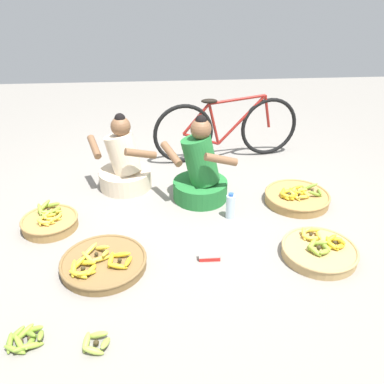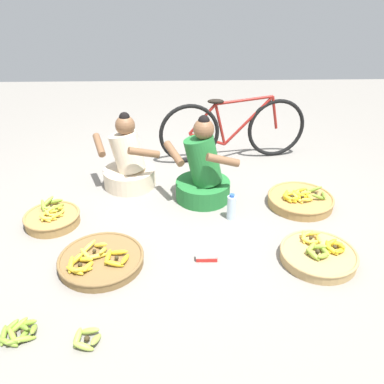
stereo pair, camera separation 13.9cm
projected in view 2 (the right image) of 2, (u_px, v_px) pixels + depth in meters
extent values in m
plane|color=gray|center=(191.00, 215.00, 3.56)|extent=(10.00, 10.00, 0.00)
cylinder|color=#237233|center=(203.00, 190.00, 3.78)|extent=(0.52, 0.52, 0.18)
cylinder|color=#237233|center=(203.00, 161.00, 3.62)|extent=(0.43, 0.37, 0.49)
sphere|color=brown|center=(204.00, 129.00, 3.47)|extent=(0.19, 0.19, 0.19)
sphere|color=black|center=(204.00, 121.00, 3.44)|extent=(0.10, 0.10, 0.10)
cylinder|color=brown|center=(174.00, 153.00, 3.55)|extent=(0.20, 0.31, 0.16)
cylinder|color=brown|center=(223.00, 160.00, 3.42)|extent=(0.31, 0.12, 0.16)
cylinder|color=beige|center=(130.00, 177.00, 4.01)|extent=(0.52, 0.52, 0.18)
cylinder|color=beige|center=(127.00, 152.00, 3.87)|extent=(0.44, 0.40, 0.44)
sphere|color=brown|center=(125.00, 125.00, 3.73)|extent=(0.19, 0.19, 0.19)
sphere|color=black|center=(124.00, 118.00, 3.70)|extent=(0.10, 0.10, 0.10)
cylinder|color=brown|center=(99.00, 145.00, 3.83)|extent=(0.17, 0.31, 0.16)
cylinder|color=brown|center=(144.00, 153.00, 3.67)|extent=(0.31, 0.17, 0.16)
torus|color=black|center=(189.00, 134.00, 4.37)|extent=(0.68, 0.15, 0.68)
torus|color=black|center=(276.00, 128.00, 4.53)|extent=(0.68, 0.15, 0.68)
cylinder|color=maroon|center=(248.00, 121.00, 4.43)|extent=(0.55, 0.12, 0.55)
cylinder|color=maroon|center=(220.00, 125.00, 4.39)|extent=(0.15, 0.05, 0.49)
cylinder|color=maroon|center=(244.00, 100.00, 4.30)|extent=(0.65, 0.13, 0.08)
cylinder|color=maroon|center=(207.00, 139.00, 4.44)|extent=(0.42, 0.10, 0.18)
cylinder|color=maroon|center=(202.00, 119.00, 4.32)|extent=(0.32, 0.08, 0.35)
cylinder|color=maroon|center=(275.00, 113.00, 4.44)|extent=(0.11, 0.05, 0.38)
ellipsoid|color=black|center=(216.00, 101.00, 4.24)|extent=(0.18, 0.08, 0.05)
cylinder|color=brown|center=(101.00, 261.00, 2.94)|extent=(0.63, 0.63, 0.06)
torus|color=brown|center=(101.00, 257.00, 2.92)|extent=(0.64, 0.64, 0.02)
ellipsoid|color=gold|center=(125.00, 259.00, 2.87)|extent=(0.07, 0.15, 0.06)
ellipsoid|color=gold|center=(119.00, 252.00, 2.94)|extent=(0.15, 0.05, 0.06)
ellipsoid|color=gold|center=(108.00, 257.00, 2.88)|extent=(0.06, 0.15, 0.07)
ellipsoid|color=gold|center=(114.00, 264.00, 2.82)|extent=(0.15, 0.06, 0.06)
sphere|color=#382D19|center=(117.00, 258.00, 2.88)|extent=(0.03, 0.03, 0.03)
ellipsoid|color=yellow|center=(103.00, 250.00, 2.94)|extent=(0.05, 0.16, 0.09)
ellipsoid|color=yellow|center=(100.00, 245.00, 3.00)|extent=(0.15, 0.11, 0.10)
ellipsoid|color=yellow|center=(88.00, 247.00, 2.98)|extent=(0.13, 0.14, 0.08)
ellipsoid|color=yellow|center=(86.00, 255.00, 2.91)|extent=(0.13, 0.14, 0.07)
ellipsoid|color=yellow|center=(98.00, 256.00, 2.90)|extent=(0.15, 0.11, 0.06)
sphere|color=#382D19|center=(94.00, 251.00, 2.95)|extent=(0.03, 0.03, 0.03)
ellipsoid|color=yellow|center=(88.00, 266.00, 2.80)|extent=(0.07, 0.15, 0.06)
ellipsoid|color=yellow|center=(85.00, 259.00, 2.86)|extent=(0.15, 0.08, 0.07)
ellipsoid|color=yellow|center=(75.00, 260.00, 2.84)|extent=(0.13, 0.12, 0.09)
ellipsoid|color=yellow|center=(71.00, 265.00, 2.80)|extent=(0.04, 0.15, 0.08)
ellipsoid|color=yellow|center=(75.00, 271.00, 2.76)|extent=(0.15, 0.09, 0.06)
ellipsoid|color=yellow|center=(83.00, 269.00, 2.76)|extent=(0.14, 0.11, 0.08)
sphere|color=#382D19|center=(80.00, 265.00, 2.81)|extent=(0.03, 0.03, 0.03)
cylinder|color=tan|center=(318.00, 256.00, 2.98)|extent=(0.57, 0.57, 0.08)
torus|color=tan|center=(319.00, 252.00, 2.96)|extent=(0.58, 0.58, 0.02)
ellipsoid|color=gold|center=(341.00, 246.00, 2.97)|extent=(0.04, 0.12, 0.08)
ellipsoid|color=gold|center=(335.00, 244.00, 3.01)|extent=(0.12, 0.08, 0.06)
ellipsoid|color=gold|center=(331.00, 243.00, 3.01)|extent=(0.12, 0.07, 0.08)
ellipsoid|color=gold|center=(328.00, 247.00, 2.97)|extent=(0.04, 0.12, 0.08)
ellipsoid|color=gold|center=(332.00, 250.00, 2.94)|extent=(0.11, 0.11, 0.07)
ellipsoid|color=gold|center=(340.00, 251.00, 2.93)|extent=(0.12, 0.09, 0.06)
sphere|color=#382D19|center=(335.00, 247.00, 2.97)|extent=(0.03, 0.03, 0.03)
ellipsoid|color=yellow|center=(318.00, 238.00, 3.07)|extent=(0.05, 0.13, 0.06)
ellipsoid|color=yellow|center=(313.00, 234.00, 3.12)|extent=(0.12, 0.09, 0.08)
ellipsoid|color=yellow|center=(307.00, 234.00, 3.12)|extent=(0.13, 0.07, 0.07)
ellipsoid|color=yellow|center=(304.00, 237.00, 3.08)|extent=(0.05, 0.13, 0.07)
ellipsoid|color=yellow|center=(309.00, 242.00, 3.04)|extent=(0.12, 0.10, 0.05)
ellipsoid|color=yellow|center=(315.00, 242.00, 3.03)|extent=(0.13, 0.07, 0.06)
sphere|color=#382D19|center=(311.00, 238.00, 3.08)|extent=(0.03, 0.03, 0.03)
ellipsoid|color=#8CAD38|center=(325.00, 251.00, 2.93)|extent=(0.06, 0.14, 0.06)
ellipsoid|color=#8CAD38|center=(318.00, 247.00, 2.97)|extent=(0.14, 0.08, 0.08)
ellipsoid|color=#8CAD38|center=(311.00, 248.00, 2.95)|extent=(0.12, 0.12, 0.07)
ellipsoid|color=#8CAD38|center=(313.00, 254.00, 2.89)|extent=(0.11, 0.13, 0.07)
ellipsoid|color=#8CAD38|center=(324.00, 256.00, 2.88)|extent=(0.13, 0.10, 0.07)
sphere|color=#382D19|center=(318.00, 252.00, 2.92)|extent=(0.04, 0.04, 0.04)
cylinder|color=#A87F47|center=(52.00, 219.00, 3.41)|extent=(0.46, 0.46, 0.09)
torus|color=#A87F47|center=(52.00, 215.00, 3.39)|extent=(0.48, 0.48, 0.02)
ellipsoid|color=yellow|center=(61.00, 213.00, 3.38)|extent=(0.04, 0.13, 0.06)
ellipsoid|color=yellow|center=(59.00, 208.00, 3.43)|extent=(0.13, 0.08, 0.08)
ellipsoid|color=yellow|center=(50.00, 210.00, 3.41)|extent=(0.10, 0.12, 0.07)
ellipsoid|color=yellow|center=(48.00, 214.00, 3.35)|extent=(0.10, 0.12, 0.07)
ellipsoid|color=yellow|center=(56.00, 215.00, 3.34)|extent=(0.13, 0.08, 0.07)
sphere|color=#382D19|center=(55.00, 212.00, 3.38)|extent=(0.03, 0.03, 0.03)
ellipsoid|color=#8CAD38|center=(59.00, 206.00, 3.46)|extent=(0.06, 0.16, 0.08)
ellipsoid|color=#8CAD38|center=(55.00, 201.00, 3.53)|extent=(0.16, 0.06, 0.08)
ellipsoid|color=#8CAD38|center=(47.00, 202.00, 3.50)|extent=(0.13, 0.14, 0.10)
ellipsoid|color=#8CAD38|center=(44.00, 207.00, 3.44)|extent=(0.09, 0.16, 0.10)
ellipsoid|color=#8CAD38|center=(53.00, 209.00, 3.41)|extent=(0.16, 0.09, 0.09)
sphere|color=#382D19|center=(52.00, 206.00, 3.47)|extent=(0.03, 0.03, 0.03)
ellipsoid|color=yellow|center=(55.00, 216.00, 3.33)|extent=(0.04, 0.13, 0.06)
ellipsoid|color=yellow|center=(53.00, 212.00, 3.38)|extent=(0.12, 0.07, 0.08)
ellipsoid|color=yellow|center=(47.00, 212.00, 3.37)|extent=(0.12, 0.09, 0.08)
ellipsoid|color=yellow|center=(42.00, 217.00, 3.33)|extent=(0.06, 0.13, 0.05)
ellipsoid|color=yellow|center=(45.00, 219.00, 3.29)|extent=(0.13, 0.07, 0.07)
ellipsoid|color=yellow|center=(50.00, 219.00, 3.29)|extent=(0.13, 0.07, 0.06)
sphere|color=#382D19|center=(49.00, 215.00, 3.34)|extent=(0.03, 0.03, 0.03)
cylinder|color=#A87F47|center=(300.00, 201.00, 3.69)|extent=(0.60, 0.60, 0.08)
torus|color=#A87F47|center=(301.00, 197.00, 3.67)|extent=(0.61, 0.61, 0.02)
ellipsoid|color=olive|center=(324.00, 195.00, 3.66)|extent=(0.07, 0.16, 0.06)
ellipsoid|color=olive|center=(314.00, 190.00, 3.72)|extent=(0.15, 0.04, 0.09)
ellipsoid|color=olive|center=(309.00, 194.00, 3.67)|extent=(0.04, 0.16, 0.06)
ellipsoid|color=olive|center=(319.00, 197.00, 3.60)|extent=(0.15, 0.04, 0.09)
sphere|color=#382D19|center=(316.00, 194.00, 3.67)|extent=(0.03, 0.03, 0.03)
ellipsoid|color=gold|center=(307.00, 194.00, 3.67)|extent=(0.05, 0.13, 0.06)
ellipsoid|color=gold|center=(300.00, 190.00, 3.72)|extent=(0.13, 0.04, 0.07)
ellipsoid|color=gold|center=(295.00, 194.00, 3.67)|extent=(0.04, 0.13, 0.05)
ellipsoid|color=gold|center=(303.00, 196.00, 3.63)|extent=(0.13, 0.04, 0.08)
sphere|color=#382D19|center=(301.00, 193.00, 3.68)|extent=(0.03, 0.03, 0.03)
ellipsoid|color=gold|center=(298.00, 197.00, 3.62)|extent=(0.04, 0.13, 0.07)
ellipsoid|color=gold|center=(293.00, 194.00, 3.66)|extent=(0.13, 0.09, 0.06)
ellipsoid|color=gold|center=(289.00, 194.00, 3.67)|extent=(0.13, 0.06, 0.06)
ellipsoid|color=gold|center=(286.00, 195.00, 3.63)|extent=(0.09, 0.13, 0.08)
ellipsoid|color=gold|center=(287.00, 198.00, 3.59)|extent=(0.09, 0.13, 0.06)
ellipsoid|color=gold|center=(291.00, 199.00, 3.57)|extent=(0.13, 0.09, 0.07)
ellipsoid|color=gold|center=(296.00, 199.00, 3.58)|extent=(0.13, 0.10, 0.08)
sphere|color=#382D19|center=(292.00, 197.00, 3.62)|extent=(0.03, 0.03, 0.03)
ellipsoid|color=yellow|center=(309.00, 197.00, 3.63)|extent=(0.04, 0.15, 0.05)
ellipsoid|color=yellow|center=(303.00, 193.00, 3.67)|extent=(0.15, 0.09, 0.08)
ellipsoid|color=yellow|center=(296.00, 195.00, 3.65)|extent=(0.11, 0.14, 0.07)
ellipsoid|color=yellow|center=(298.00, 198.00, 3.59)|extent=(0.10, 0.14, 0.08)
ellipsoid|color=yellow|center=(307.00, 200.00, 3.57)|extent=(0.15, 0.09, 0.07)
sphere|color=#382D19|center=(302.00, 197.00, 3.62)|extent=(0.03, 0.03, 0.03)
ellipsoid|color=#8CAD38|center=(34.00, 329.00, 2.38)|extent=(0.06, 0.14, 0.09)
ellipsoid|color=#8CAD38|center=(28.00, 323.00, 2.42)|extent=(0.14, 0.06, 0.09)
ellipsoid|color=#8CAD38|center=(18.00, 326.00, 2.40)|extent=(0.12, 0.12, 0.08)
ellipsoid|color=#8CAD38|center=(13.00, 337.00, 2.34)|extent=(0.11, 0.13, 0.07)
ellipsoid|color=#8CAD38|center=(24.00, 339.00, 2.32)|extent=(0.14, 0.09, 0.07)
sphere|color=#382D19|center=(23.00, 332.00, 2.37)|extent=(0.03, 0.03, 0.03)
ellipsoid|color=olive|center=(24.00, 335.00, 2.35)|extent=(0.05, 0.14, 0.06)
ellipsoid|color=olive|center=(24.00, 327.00, 2.39)|extent=(0.12, 0.12, 0.09)
ellipsoid|color=olive|center=(10.00, 328.00, 2.39)|extent=(0.12, 0.12, 0.08)
ellipsoid|color=olive|center=(3.00, 335.00, 2.35)|extent=(0.05, 0.14, 0.06)
ellipsoid|color=olive|center=(8.00, 342.00, 2.30)|extent=(0.14, 0.07, 0.06)
ellipsoid|color=olive|center=(17.00, 340.00, 2.31)|extent=(0.13, 0.11, 0.07)
sphere|color=#382D19|center=(14.00, 334.00, 2.35)|extent=(0.03, 0.03, 0.03)
ellipsoid|color=#9EB747|center=(96.00, 339.00, 2.31)|extent=(0.07, 0.14, 0.09)
ellipsoid|color=#9EB747|center=(90.00, 331.00, 2.37)|extent=(0.14, 0.05, 0.07)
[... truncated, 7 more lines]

